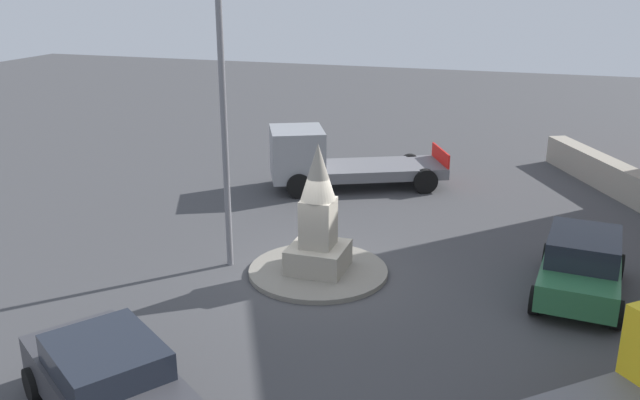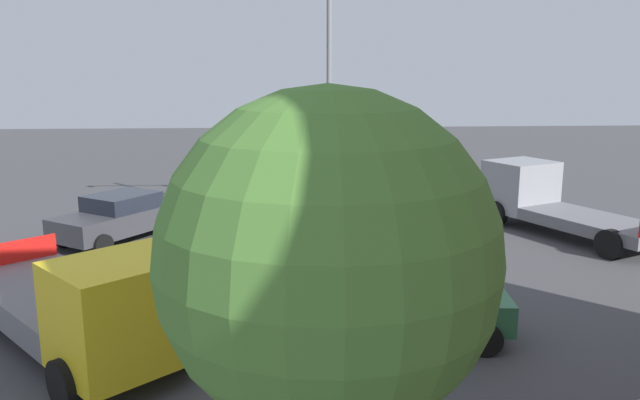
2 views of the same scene
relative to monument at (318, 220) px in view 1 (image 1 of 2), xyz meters
The scene contains 7 objects.
ground_plane 1.44m from the monument, ahead, with size 80.00×80.00×0.00m, color #424244.
traffic_island 1.37m from the monument, ahead, with size 3.50×3.50×0.12m, color gray.
monument is the anchor object (origin of this frame).
streetlamp 4.25m from the monument, 85.60° to the right, with size 3.65×0.28×8.31m.
car_green_approaching 6.26m from the monument, 96.66° to the left, with size 4.01×2.21×1.53m.
car_dark_grey_near_island 6.90m from the monument, 11.97° to the right, with size 3.81×4.43×1.46m.
truck_grey_passing 7.25m from the monument, 165.07° to the right, with size 4.43×6.36×2.15m.
Camera 1 is at (14.72, 4.81, 7.13)m, focal length 37.74 mm.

